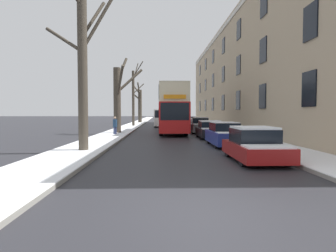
# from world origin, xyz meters

# --- Properties ---
(ground_plane) EXTENTS (320.00, 320.00, 0.00)m
(ground_plane) POSITION_xyz_m (0.00, 0.00, 0.00)
(ground_plane) COLOR #28282D
(sidewalk_left) EXTENTS (2.64, 130.00, 0.16)m
(sidewalk_left) POSITION_xyz_m (-5.15, 53.00, 0.08)
(sidewalk_left) COLOR gray
(sidewalk_left) RESTS_ON ground
(sidewalk_right) EXTENTS (2.64, 130.00, 0.16)m
(sidewalk_right) POSITION_xyz_m (5.15, 53.00, 0.08)
(sidewalk_right) COLOR gray
(sidewalk_right) RESTS_ON ground
(terrace_facade_right) EXTENTS (9.10, 54.48, 12.55)m
(terrace_facade_right) POSITION_xyz_m (10.96, 29.70, 6.28)
(terrace_facade_right) COLOR tan
(terrace_facade_right) RESTS_ON ground
(bare_tree_left_0) EXTENTS (3.83, 2.61, 8.32)m
(bare_tree_left_0) POSITION_xyz_m (-4.86, 8.91, 4.33)
(bare_tree_left_0) COLOR #423A30
(bare_tree_left_0) RESTS_ON ground
(bare_tree_left_1) EXTENTS (2.63, 3.46, 7.20)m
(bare_tree_left_1) POSITION_xyz_m (-4.92, 21.76, 3.38)
(bare_tree_left_1) COLOR #423A30
(bare_tree_left_1) RESTS_ON ground
(bare_tree_left_2) EXTENTS (1.68, 2.29, 9.04)m
(bare_tree_left_2) POSITION_xyz_m (-4.75, 36.16, 4.25)
(bare_tree_left_2) COLOR #423A30
(bare_tree_left_2) RESTS_ON ground
(bare_tree_left_3) EXTENTS (1.88, 2.77, 7.48)m
(bare_tree_left_3) POSITION_xyz_m (-4.87, 50.40, 3.52)
(bare_tree_left_3) COLOR #423A30
(bare_tree_left_3) RESTS_ON ground
(double_decker_bus) EXTENTS (2.51, 11.38, 4.46)m
(double_decker_bus) POSITION_xyz_m (0.05, 23.01, 2.52)
(double_decker_bus) COLOR red
(double_decker_bus) RESTS_ON ground
(parked_car_0) EXTENTS (1.85, 4.03, 1.41)m
(parked_car_0) POSITION_xyz_m (2.75, 6.21, 0.65)
(parked_car_0) COLOR maroon
(parked_car_0) RESTS_ON ground
(parked_car_1) EXTENTS (1.69, 4.39, 1.42)m
(parked_car_1) POSITION_xyz_m (2.75, 11.89, 0.66)
(parked_car_1) COLOR navy
(parked_car_1) RESTS_ON ground
(parked_car_2) EXTENTS (1.77, 4.09, 1.38)m
(parked_car_2) POSITION_xyz_m (2.75, 17.16, 0.64)
(parked_car_2) COLOR black
(parked_car_2) RESTS_ON ground
(parked_car_3) EXTENTS (1.74, 4.39, 1.54)m
(parked_car_3) POSITION_xyz_m (2.75, 23.26, 0.71)
(parked_car_3) COLOR slate
(parked_car_3) RESTS_ON ground
(oncoming_van) EXTENTS (2.06, 5.52, 2.38)m
(oncoming_van) POSITION_xyz_m (-0.84, 35.68, 1.29)
(oncoming_van) COLOR white
(oncoming_van) RESTS_ON ground
(pedestrian_left_sidewalk) EXTENTS (0.36, 0.36, 1.64)m
(pedestrian_left_sidewalk) POSITION_xyz_m (-4.94, 19.79, 0.90)
(pedestrian_left_sidewalk) COLOR navy
(pedestrian_left_sidewalk) RESTS_ON ground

